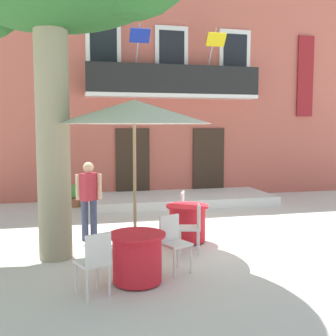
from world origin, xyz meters
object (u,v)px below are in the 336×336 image
cafe_chair_near_tree_0 (193,225)px  cafe_table_middle (137,258)px  cafe_chair_middle_1 (95,260)px  pedestrian_near_entrance (89,196)px  ground_planter_left (75,194)px  cafe_chair_near_tree_1 (187,209)px  cafe_umbrella (134,113)px  cafe_chair_middle_0 (173,239)px  cafe_table_near_tree (187,223)px

cafe_chair_near_tree_0 → cafe_table_middle: cafe_chair_near_tree_0 is taller
cafe_chair_middle_1 → pedestrian_near_entrance: (0.09, 3.03, 0.39)m
ground_planter_left → cafe_chair_near_tree_0: bearing=-68.4°
cafe_chair_near_tree_1 → ground_planter_left: size_ratio=1.36×
cafe_chair_near_tree_1 → ground_planter_left: cafe_chair_near_tree_1 is taller
cafe_umbrella → cafe_chair_middle_0: bearing=-74.2°
cafe_chair_middle_0 → cafe_chair_middle_1: same height
cafe_chair_near_tree_0 → pedestrian_near_entrance: bearing=143.4°
cafe_chair_near_tree_0 → cafe_chair_middle_1: same height
cafe_chair_near_tree_1 → cafe_table_middle: size_ratio=1.05×
cafe_chair_middle_0 → cafe_table_near_tree: bearing=66.5°
cafe_chair_near_tree_0 → cafe_table_middle: 1.81m
cafe_table_near_tree → cafe_table_middle: (-1.37, -2.03, 0.00)m
cafe_chair_near_tree_0 → cafe_umbrella: 2.37m
ground_planter_left → cafe_table_near_tree: bearing=-64.1°
cafe_chair_near_tree_1 → pedestrian_near_entrance: pedestrian_near_entrance is taller
cafe_umbrella → cafe_table_middle: bearing=-98.2°
cafe_chair_near_tree_0 → cafe_chair_near_tree_1: same height
pedestrian_near_entrance → ground_planter_left: bearing=93.2°
cafe_chair_middle_1 → ground_planter_left: cafe_chair_middle_1 is taller
cafe_table_middle → pedestrian_near_entrance: bearing=102.0°
cafe_table_near_tree → pedestrian_near_entrance: size_ratio=0.53×
cafe_table_middle → cafe_chair_middle_1: cafe_chair_middle_1 is taller
cafe_chair_middle_0 → cafe_umbrella: bearing=105.8°
cafe_chair_near_tree_1 → cafe_umbrella: cafe_umbrella is taller
cafe_table_near_tree → cafe_table_middle: size_ratio=1.00×
cafe_chair_middle_1 → cafe_chair_middle_0: bearing=30.2°
cafe_chair_near_tree_1 → cafe_chair_middle_0: 2.55m
cafe_table_near_tree → cafe_table_middle: bearing=-124.1°
cafe_umbrella → pedestrian_near_entrance: bearing=133.3°
cafe_chair_middle_0 → cafe_umbrella: size_ratio=0.31×
cafe_table_near_tree → cafe_chair_middle_1: 3.15m
cafe_umbrella → cafe_chair_near_tree_1: bearing=36.4°
cafe_chair_middle_1 → cafe_umbrella: (0.91, 2.16, 2.08)m
cafe_table_near_tree → cafe_chair_middle_0: cafe_chair_middle_0 is taller
cafe_chair_middle_1 → cafe_umbrella: 3.13m
cafe_chair_middle_0 → ground_planter_left: (-1.43, 6.07, -0.16)m
cafe_chair_middle_1 → pedestrian_near_entrance: size_ratio=0.56×
cafe_table_near_tree → cafe_chair_near_tree_1: 0.77m
cafe_umbrella → ground_planter_left: size_ratio=4.34×
cafe_chair_near_tree_0 → cafe_chair_middle_0: (-0.62, -0.91, 0.00)m
cafe_chair_middle_0 → pedestrian_near_entrance: bearing=118.2°
cafe_chair_near_tree_1 → pedestrian_near_entrance: (-2.14, -0.11, 0.39)m
cafe_chair_near_tree_1 → cafe_table_near_tree: bearing=-106.1°
cafe_table_middle → ground_planter_left: cafe_table_middle is taller
cafe_table_middle → pedestrian_near_entrance: (-0.56, 2.64, 0.53)m
cafe_table_near_tree → ground_planter_left: 4.92m
cafe_chair_middle_0 → cafe_chair_near_tree_0: bearing=55.8°
pedestrian_near_entrance → cafe_table_near_tree: bearing=-17.6°
cafe_chair_near_tree_0 → cafe_chair_middle_0: bearing=-124.2°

